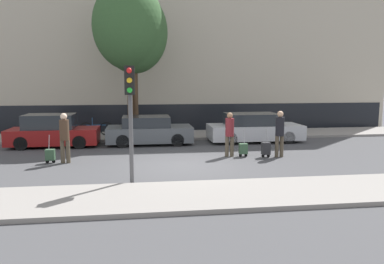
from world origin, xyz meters
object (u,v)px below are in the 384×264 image
trolley_right (266,149)px  traffic_light (130,101)px  parked_bicycle (96,129)px  pedestrian_right (280,131)px  trolley_left (50,155)px  trolley_center (243,149)px  pedestrian_center (230,132)px  bare_tree_down_street (129,26)px  pedestrian_left (65,135)px  parked_car_1 (149,131)px  bare_tree_near_crossing (134,32)px  parked_car_0 (53,132)px  parked_car_2 (254,128)px

trolley_right → traffic_light: 6.47m
trolley_right → parked_bicycle: bearing=140.0°
traffic_light → pedestrian_right: bearing=30.2°
trolley_left → trolley_center: bearing=1.4°
pedestrian_center → trolley_right: 1.57m
pedestrian_center → parked_bicycle: size_ratio=1.00×
bare_tree_down_street → pedestrian_left: bearing=-113.4°
pedestrian_right → parked_bicycle: (-7.75, 6.05, -0.56)m
pedestrian_center → parked_car_1: bearing=-36.8°
trolley_left → bare_tree_down_street: size_ratio=0.14×
pedestrian_center → trolley_right: bearing=175.8°
trolley_right → bare_tree_near_crossing: (-5.12, 5.55, 5.04)m
traffic_light → parked_car_0: bearing=118.0°
pedestrian_left → trolley_left: (-0.55, 0.04, -0.74)m
trolley_right → bare_tree_down_street: 9.21m
trolley_left → parked_bicycle: (0.98, 5.97, 0.18)m
pedestrian_center → bare_tree_near_crossing: bare_tree_near_crossing is taller
parked_car_2 → trolley_right: 3.88m
bare_tree_near_crossing → parked_car_1: bearing=-70.4°
parked_car_2 → trolley_center: size_ratio=4.29×
trolley_left → traffic_light: size_ratio=0.31×
parked_car_1 → pedestrian_right: (5.04, -3.79, 0.42)m
trolley_left → parked_bicycle: 6.05m
pedestrian_center → pedestrian_left: bearing=13.9°
pedestrian_center → trolley_left: bearing=13.3°
bare_tree_near_crossing → trolley_left: bearing=-119.3°
traffic_light → trolley_right: bearing=32.7°
pedestrian_left → trolley_right: bearing=3.9°
pedestrian_left → bare_tree_down_street: bearing=70.9°
pedestrian_center → parked_bicycle: pedestrian_center is taller
parked_car_0 → pedestrian_left: bearing=-71.3°
parked_car_1 → parked_car_2: (5.16, 0.01, 0.03)m
parked_car_1 → pedestrian_left: 4.91m
pedestrian_right → bare_tree_down_street: 9.17m
pedestrian_left → bare_tree_down_street: (2.26, 5.22, 4.60)m
parked_car_1 → trolley_center: parked_car_1 is taller
trolley_left → pedestrian_right: (8.73, -0.08, 0.74)m
bare_tree_near_crossing → bare_tree_down_street: (-0.26, -0.29, 0.26)m
trolley_left → pedestrian_left: bearing=-4.2°
pedestrian_right → trolley_right: pedestrian_right is taller
parked_car_0 → trolley_right: size_ratio=3.49×
parked_car_2 → bare_tree_down_street: 7.98m
pedestrian_right → bare_tree_near_crossing: bare_tree_near_crossing is taller
pedestrian_left → traffic_light: traffic_light is taller
parked_car_1 → parked_bicycle: 3.53m
trolley_center → parked_bicycle: size_ratio=0.60×
trolley_left → trolley_center: (7.34, 0.18, 0.01)m
trolley_right → parked_car_1: bearing=139.8°
parked_car_0 → parked_car_2: bearing=0.7°
parked_car_2 → parked_bicycle: size_ratio=2.58×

